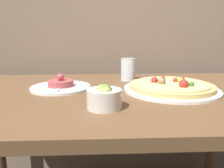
# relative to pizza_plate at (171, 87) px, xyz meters

# --- Properties ---
(dining_table) EXTENTS (1.36, 0.80, 0.77)m
(dining_table) POSITION_rel_pizza_plate_xyz_m (-0.24, -0.00, -0.12)
(dining_table) COLOR brown
(dining_table) RESTS_ON ground_plane
(pizza_plate) EXTENTS (0.37, 0.37, 0.06)m
(pizza_plate) POSITION_rel_pizza_plate_xyz_m (0.00, 0.00, 0.00)
(pizza_plate) COLOR white
(pizza_plate) RESTS_ON dining_table
(tartare_plate) EXTENTS (0.24, 0.24, 0.06)m
(tartare_plate) POSITION_rel_pizza_plate_xyz_m (-0.44, 0.06, -0.00)
(tartare_plate) COLOR white
(tartare_plate) RESTS_ON dining_table
(small_bowl) EXTENTS (0.10, 0.10, 0.07)m
(small_bowl) POSITION_rel_pizza_plate_xyz_m (-0.27, -0.20, 0.02)
(small_bowl) COLOR silver
(small_bowl) RESTS_ON dining_table
(drinking_glass) EXTENTS (0.07, 0.07, 0.11)m
(drinking_glass) POSITION_rel_pizza_plate_xyz_m (-0.15, 0.22, 0.04)
(drinking_glass) COLOR silver
(drinking_glass) RESTS_ON dining_table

